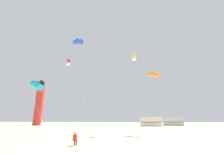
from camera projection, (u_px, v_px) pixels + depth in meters
kite_flyer_standing at (75, 138)px, 13.64m from camera, size 0.36×0.52×1.16m
kite_box_gold at (134, 58)px, 30.04m from camera, size 2.99×2.13×14.45m
kite_box_scarlet at (68, 62)px, 32.66m from camera, size 2.30×2.02×14.46m
kite_tube_blue at (78, 42)px, 22.63m from camera, size 3.63×3.66×13.96m
kite_tube_orange at (153, 74)px, 27.66m from camera, size 2.18×2.33×10.72m
kite_tube_cyan at (37, 85)px, 17.20m from camera, size 3.32×3.15×6.62m
lighthouse_distant at (39, 103)px, 56.18m from camera, size 2.80×2.80×16.80m
rv_van_cream at (151, 122)px, 48.73m from camera, size 6.58×2.74×2.80m
rv_van_silver at (173, 121)px, 52.49m from camera, size 6.45×2.36×2.80m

